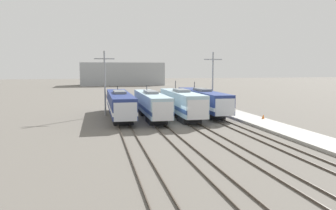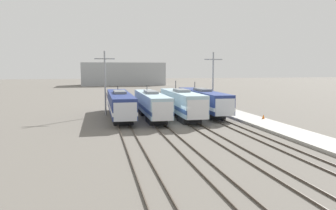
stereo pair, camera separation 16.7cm
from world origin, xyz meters
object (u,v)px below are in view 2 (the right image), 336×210
at_px(locomotive_far_left, 120,104).
at_px(locomotive_far_right, 203,101).
at_px(locomotive_center_left, 152,104).
at_px(catenary_tower_left, 105,81).
at_px(catenary_tower_right, 213,80).
at_px(traffic_cone, 263,117).
at_px(locomotive_center_right, 182,103).

bearing_deg(locomotive_far_left, locomotive_far_right, 6.63).
xyz_separation_m(locomotive_center_left, catenary_tower_left, (-6.32, 4.77, 3.24)).
relative_size(locomotive_far_right, catenary_tower_right, 1.96).
height_order(locomotive_far_right, traffic_cone, locomotive_far_right).
distance_m(locomotive_far_left, catenary_tower_left, 4.99).
height_order(locomotive_center_left, locomotive_center_right, locomotive_center_right).
relative_size(locomotive_center_right, catenary_tower_left, 1.67).
xyz_separation_m(locomotive_far_left, locomotive_center_right, (8.67, -2.20, 0.11)).
xyz_separation_m(catenary_tower_left, catenary_tower_right, (17.17, 0.00, 0.00)).
bearing_deg(catenary_tower_right, catenary_tower_left, 180.00).
bearing_deg(traffic_cone, locomotive_far_left, 160.41).
relative_size(locomotive_center_left, locomotive_far_right, 0.92).
height_order(locomotive_far_left, locomotive_center_right, locomotive_center_right).
bearing_deg(locomotive_far_left, locomotive_center_right, -14.22).
xyz_separation_m(locomotive_center_right, locomotive_far_right, (4.33, 3.71, -0.08)).
distance_m(locomotive_center_left, locomotive_far_right, 9.20).
distance_m(locomotive_center_left, catenary_tower_left, 8.56).
bearing_deg(catenary_tower_left, catenary_tower_right, 0.00).
bearing_deg(catenary_tower_left, locomotive_far_right, -6.46).
relative_size(locomotive_center_right, traffic_cone, 28.49).
height_order(locomotive_far_left, catenary_tower_left, catenary_tower_left).
relative_size(catenary_tower_left, catenary_tower_right, 1.00).
bearing_deg(traffic_cone, locomotive_center_right, 156.12).
relative_size(locomotive_far_left, catenary_tower_right, 2.01).
height_order(locomotive_far_left, traffic_cone, locomotive_far_left).
bearing_deg(locomotive_center_left, locomotive_far_left, 160.23).
xyz_separation_m(locomotive_far_left, locomotive_far_right, (13.00, 1.51, 0.03)).
height_order(catenary_tower_left, traffic_cone, catenary_tower_left).
distance_m(locomotive_center_right, locomotive_far_right, 5.71).
height_order(locomotive_center_right, traffic_cone, locomotive_center_right).
bearing_deg(traffic_cone, locomotive_far_right, 125.56).
bearing_deg(catenary_tower_right, locomotive_center_left, -156.27).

